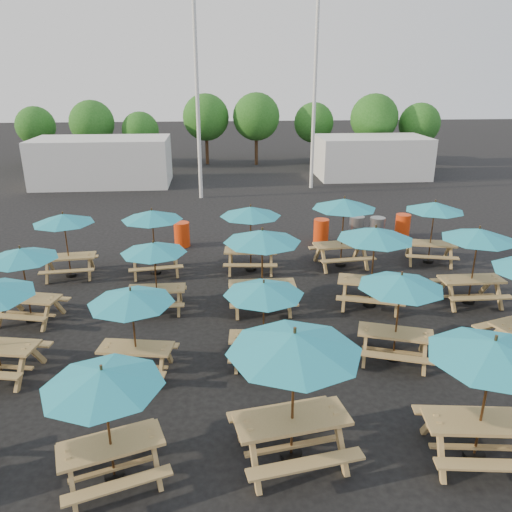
{
  "coord_description": "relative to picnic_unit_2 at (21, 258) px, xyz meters",
  "views": [
    {
      "loc": [
        -1.2,
        -13.05,
        6.49
      ],
      "look_at": [
        0.0,
        1.5,
        1.1
      ],
      "focal_mm": 35.0,
      "sensor_mm": 36.0,
      "label": 1
    }
  ],
  "objects": [
    {
      "name": "picnic_unit_10",
      "position": [
        6.45,
        0.17,
        0.25
      ],
      "size": [
        2.2,
        2.2,
        2.43
      ],
      "rotation": [
        0.0,
        0.0,
        -0.01
      ],
      "color": "#A28248",
      "rests_on": "ground"
    },
    {
      "name": "picnic_unit_19",
      "position": [
        12.82,
        3.48,
        0.11
      ],
      "size": [
        2.46,
        2.46,
        2.27
      ],
      "rotation": [
        0.0,
        0.0,
        -0.24
      ],
      "color": "#A28248",
      "rests_on": "ground"
    },
    {
      "name": "picnic_unit_3",
      "position": [
        0.23,
        3.2,
        0.05
      ],
      "size": [
        2.17,
        2.17,
        2.2
      ],
      "rotation": [
        0.0,
        0.0,
        0.11
      ],
      "color": "#A28248",
      "rests_on": "ground"
    },
    {
      "name": "waste_bin_1",
      "position": [
        9.38,
        6.0,
        -1.37
      ],
      "size": [
        0.61,
        0.61,
        0.98
      ],
      "primitive_type": "cylinder",
      "color": "#EE3B0E",
      "rests_on": "ground"
    },
    {
      "name": "tree_6",
      "position": [
        16.63,
        23.08,
        1.57
      ],
      "size": [
        3.38,
        3.38,
        5.13
      ],
      "color": "#382314",
      "rests_on": "ground"
    },
    {
      "name": "picnic_unit_6",
      "position": [
        3.43,
        0.4,
        -0.06
      ],
      "size": [
        1.87,
        1.87,
        2.07
      ],
      "rotation": [
        0.0,
        0.0,
        -0.0
      ],
      "color": "#A28248",
      "rests_on": "ground"
    },
    {
      "name": "waste_bin_2",
      "position": [
        10.92,
        6.31,
        -1.37
      ],
      "size": [
        0.61,
        0.61,
        0.98
      ],
      "primitive_type": "cylinder",
      "color": "gray",
      "rests_on": "ground"
    },
    {
      "name": "picnic_unit_15",
      "position": [
        9.57,
        3.42,
        0.28
      ],
      "size": [
        2.45,
        2.45,
        2.47
      ],
      "rotation": [
        0.0,
        0.0,
        0.11
      ],
      "color": "#A28248",
      "rests_on": "ground"
    },
    {
      "name": "picnic_unit_8",
      "position": [
        6.41,
        -5.8,
        0.35
      ],
      "size": [
        2.65,
        2.65,
        2.55
      ],
      "rotation": [
        0.0,
        0.0,
        0.18
      ],
      "color": "#A28248",
      "rests_on": "ground"
    },
    {
      "name": "picnic_unit_13",
      "position": [
        9.34,
        -2.76,
        0.05
      ],
      "size": [
        2.52,
        2.52,
        2.21
      ],
      "rotation": [
        0.0,
        0.0,
        -0.33
      ],
      "color": "#A28248",
      "rests_on": "ground"
    },
    {
      "name": "tree_3",
      "position": [
        4.64,
        24.9,
        1.55
      ],
      "size": [
        3.36,
        3.36,
        5.09
      ],
      "color": "#382314",
      "rests_on": "ground"
    },
    {
      "name": "picnic_unit_9",
      "position": [
        6.22,
        -2.62,
        -0.07
      ],
      "size": [
        2.01,
        2.01,
        2.07
      ],
      "rotation": [
        0.0,
        0.0,
        -0.09
      ],
      "color": "#A28248",
      "rests_on": "ground"
    },
    {
      "name": "tree_2",
      "position": [
        0.01,
        23.84,
        0.77
      ],
      "size": [
        2.59,
        2.59,
        3.93
      ],
      "color": "#382314",
      "rests_on": "ground"
    },
    {
      "name": "picnic_unit_7",
      "position": [
        3.08,
        3.21,
        0.09
      ],
      "size": [
        2.29,
        2.29,
        2.26
      ],
      "rotation": [
        0.0,
        0.0,
        0.14
      ],
      "color": "#A28248",
      "rests_on": "ground"
    },
    {
      "name": "picnic_unit_2",
      "position": [
        0.0,
        0.0,
        0.0
      ],
      "size": [
        2.33,
        2.33,
        2.15
      ],
      "rotation": [
        0.0,
        0.0,
        -0.24
      ],
      "color": "#A28248",
      "rests_on": "ground"
    },
    {
      "name": "picnic_unit_4",
      "position": [
        3.35,
        -6.05,
        0.03
      ],
      "size": [
        2.47,
        2.47,
        2.18
      ],
      "rotation": [
        0.0,
        0.0,
        0.32
      ],
      "color": "#A28248",
      "rests_on": "ground"
    },
    {
      "name": "mast_0",
      "position": [
        4.4,
        14.18,
        4.14
      ],
      "size": [
        0.2,
        0.2,
        12.0
      ],
      "primitive_type": "cylinder",
      "color": "silver",
      "rests_on": "ground"
    },
    {
      "name": "picnic_unit_14",
      "position": [
        9.64,
        0.16,
        0.25
      ],
      "size": [
        2.73,
        2.73,
        2.43
      ],
      "rotation": [
        0.0,
        0.0,
        -0.3
      ],
      "color": "#A28248",
      "rests_on": "ground"
    },
    {
      "name": "picnic_unit_5",
      "position": [
        3.31,
        -2.89,
        -0.04
      ],
      "size": [
        2.18,
        2.18,
        2.1
      ],
      "rotation": [
        0.0,
        0.0,
        -0.17
      ],
      "color": "#A28248",
      "rests_on": "ground"
    },
    {
      "name": "tree_0",
      "position": [
        -7.67,
        25.43,
        0.97
      ],
      "size": [
        2.8,
        2.8,
        4.24
      ],
      "color": "#382314",
      "rests_on": "ground"
    },
    {
      "name": "picnic_unit_18",
      "position": [
        12.66,
        0.12,
        0.16
      ],
      "size": [
        2.1,
        2.1,
        2.34
      ],
      "rotation": [
        0.0,
        0.0,
        0.0
      ],
      "color": "#A28248",
      "rests_on": "ground"
    },
    {
      "name": "event_tent_0",
      "position": [
        -1.6,
        18.18,
        -0.46
      ],
      "size": [
        8.0,
        4.0,
        2.8
      ],
      "primitive_type": "cube",
      "color": "silver",
      "rests_on": "ground"
    },
    {
      "name": "picnic_unit_12",
      "position": [
        9.68,
        -6.08,
        0.23
      ],
      "size": [
        2.41,
        2.41,
        2.42
      ],
      "rotation": [
        0.0,
        0.0,
        -0.12
      ],
      "color": "#A28248",
      "rests_on": "ground"
    },
    {
      "name": "waste_bin_0",
      "position": [
        3.83,
        6.02,
        -1.37
      ],
      "size": [
        0.61,
        0.61,
        0.98
      ],
      "primitive_type": "cylinder",
      "color": "#EE3B0E",
      "rests_on": "ground"
    },
    {
      "name": "waste_bin_4",
      "position": [
        12.91,
        6.44,
        -1.37
      ],
      "size": [
        0.61,
        0.61,
        0.98
      ],
      "primitive_type": "cylinder",
      "color": "#EE3B0E",
      "rests_on": "ground"
    },
    {
      "name": "tree_4",
      "position": [
        8.3,
        24.44,
        1.6
      ],
      "size": [
        3.41,
        3.41,
        5.17
      ],
      "color": "#382314",
      "rests_on": "ground"
    },
    {
      "name": "picnic_unit_11",
      "position": [
        6.34,
        3.23,
        0.14
      ],
      "size": [
        2.26,
        2.26,
        2.3
      ],
      "rotation": [
        0.0,
        0.0,
        -0.1
      ],
      "color": "#A28248",
      "rests_on": "ground"
    },
    {
      "name": "tree_7",
      "position": [
        20.02,
        23.11,
        1.13
      ],
      "size": [
        2.95,
        2.95,
        4.48
      ],
      "color": "#382314",
      "rests_on": "ground"
    },
    {
      "name": "waste_bin_3",
      "position": [
        11.71,
        6.08,
        -1.37
      ],
      "size": [
        0.61,
        0.61,
        0.98
      ],
      "primitive_type": "cylinder",
      "color": "gray",
      "rests_on": "ground"
    },
    {
      "name": "tree_1",
      "position": [
        -3.35,
        24.08,
        1.29
      ],
      "size": [
        3.11,
        3.11,
        4.72
      ],
      "color": "#382314",
      "rests_on": "ground"
    },
    {
      "name": "mast_1",
      "position": [
        10.9,
        16.18,
        4.14
      ],
      "size": [
        0.2,
        0.2,
        12.0
      ],
      "primitive_type": "cylinder",
      "color": "silver",
      "rests_on": "ground"
    },
    {
      "name": "tree_5",
      "position": [
        12.62,
        24.86,
        1.12
      ],
      "size": [
        2.94,
        2.94,
        4.45
      ],
      "color": "#382314",
      "rests_on": "ground"
    },
    {
      "name": "event_tent_1",
      "position": [
        15.4,
        19.18,
        -0.56
      ],
      "size": [
        7.0,
        4.0,
        2.6
      ],
      "primitive_type": "cube",
      "color": "silver",
      "rests_on": "ground"
    },
    {
      "name": "ground",
      "position": [
        6.4,
        0.18,
        -1.86
      ],
      "size": [
        120.0,
        120.0,
        0.0
      ],
      "primitive_type": "plane",
      "color": "black",
      "rests_on": "ground"
    }
  ]
}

